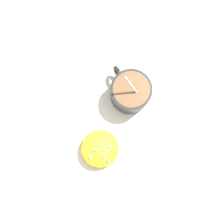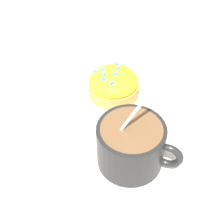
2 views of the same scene
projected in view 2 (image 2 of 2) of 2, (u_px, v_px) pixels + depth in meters
name	position (u px, v px, depth m)	size (l,w,h in m)	color
ground_plane	(120.00, 124.00, 0.47)	(3.00, 3.00, 0.00)	silver
paper_napkin	(120.00, 124.00, 0.47)	(0.28, 0.26, 0.00)	white
coffee_cup	(132.00, 144.00, 0.39)	(0.09, 0.10, 0.12)	black
frosted_pastry	(114.00, 84.00, 0.50)	(0.08, 0.08, 0.05)	#D19347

